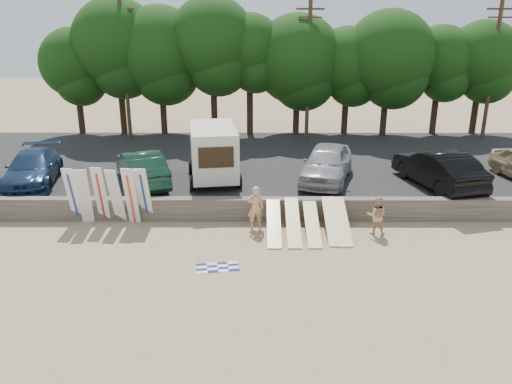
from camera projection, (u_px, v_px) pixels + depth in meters
ground at (292, 249)px, 19.15m from camera, size 120.00×120.00×0.00m
seawall at (288, 209)px, 21.82m from camera, size 44.00×0.50×1.00m
parking_lot at (280, 165)px, 28.96m from camera, size 44.00×14.50×0.70m
treeline at (265, 53)px, 33.63m from camera, size 32.62×6.63×9.25m
utility_poles at (309, 67)px, 32.50m from camera, size 25.80×0.26×9.00m
box_trailer at (213, 151)px, 24.56m from camera, size 2.94×4.55×2.73m
car_0 at (33, 168)px, 24.31m from camera, size 3.24×5.73×1.57m
car_1 at (142, 168)px, 24.21m from camera, size 3.67×5.39×1.68m
car_2 at (327, 163)px, 24.73m from camera, size 3.55×5.71×1.81m
car_3 at (438, 169)px, 23.84m from camera, size 3.23×5.79×1.81m
surfboard_upright_0 at (73, 195)px, 21.20m from camera, size 0.56×0.69×2.55m
surfboard_upright_1 at (84, 196)px, 21.07m from camera, size 0.59×0.74×2.54m
surfboard_upright_2 at (101, 195)px, 21.20m from camera, size 0.55×0.58×2.57m
surfboard_upright_3 at (116, 196)px, 21.12m from camera, size 0.61×0.81×2.52m
surfboard_upright_4 at (131, 196)px, 21.09m from camera, size 0.58×0.63×2.56m
surfboard_upright_5 at (134, 196)px, 21.23m from camera, size 0.61×0.90×2.50m
surfboard_upright_6 at (144, 195)px, 21.21m from camera, size 0.60×0.75×2.54m
surfboard_low_0 at (274, 223)px, 20.29m from camera, size 0.56×2.87×1.02m
surfboard_low_1 at (293, 222)px, 20.28m from camera, size 0.56×2.84×1.11m
surfboard_low_2 at (312, 223)px, 20.32m from camera, size 0.56×2.87×1.00m
surfboard_low_3 at (332, 220)px, 20.45m from camera, size 0.56×2.84×1.09m
surfboard_low_4 at (341, 221)px, 20.41m from camera, size 0.56×2.85×1.08m
beachgoer_a at (255, 208)px, 20.72m from camera, size 0.70×0.47×1.89m
beachgoer_b at (377, 216)px, 20.26m from camera, size 0.88×0.73×1.61m
cooler at (312, 224)px, 21.09m from camera, size 0.40×0.32×0.32m
gear_bag at (310, 222)px, 21.38m from camera, size 0.35×0.31×0.22m
beach_towel at (218, 267)px, 17.72m from camera, size 1.71×1.71×0.00m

